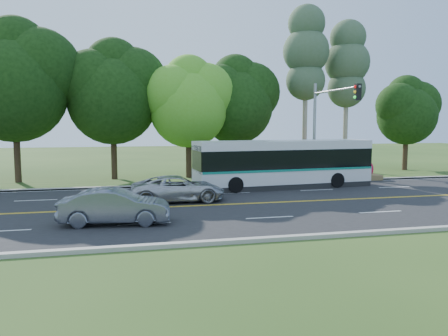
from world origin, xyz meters
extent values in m
plane|color=#284517|center=(0.00, 0.00, 0.00)|extent=(120.00, 120.00, 0.00)
cube|color=black|center=(0.00, 0.00, 0.01)|extent=(60.00, 14.00, 0.02)
cube|color=#A29D92|center=(0.00, 7.15, 0.07)|extent=(60.00, 0.30, 0.15)
cube|color=#A29D92|center=(0.00, -7.15, 0.07)|extent=(60.00, 0.30, 0.15)
cube|color=#284517|center=(0.00, 9.00, 0.05)|extent=(60.00, 4.00, 0.10)
cube|color=gold|center=(0.00, -0.08, 0.02)|extent=(57.00, 0.10, 0.00)
cube|color=gold|center=(0.00, 0.08, 0.02)|extent=(57.00, 0.10, 0.00)
cube|color=silver|center=(-11.50, -3.50, 0.02)|extent=(2.20, 0.12, 0.00)
cube|color=silver|center=(-6.00, -3.50, 0.02)|extent=(2.20, 0.12, 0.00)
cube|color=silver|center=(-0.50, -3.50, 0.02)|extent=(2.20, 0.12, 0.00)
cube|color=silver|center=(5.00, -3.50, 0.02)|extent=(2.20, 0.12, 0.00)
cube|color=silver|center=(-11.50, 3.50, 0.02)|extent=(2.20, 0.12, 0.00)
cube|color=silver|center=(-6.00, 3.50, 0.02)|extent=(2.20, 0.12, 0.00)
cube|color=silver|center=(-0.50, 3.50, 0.02)|extent=(2.20, 0.12, 0.00)
cube|color=silver|center=(5.00, 3.50, 0.02)|extent=(2.20, 0.12, 0.00)
cube|color=silver|center=(10.50, 3.50, 0.02)|extent=(2.20, 0.12, 0.00)
cube|color=silver|center=(0.00, 6.85, 0.02)|extent=(57.00, 0.12, 0.00)
cube|color=silver|center=(0.00, -6.85, 0.02)|extent=(57.00, 0.12, 0.00)
cylinder|color=black|center=(-14.00, 11.00, 1.98)|extent=(0.44, 0.44, 3.96)
sphere|color=black|center=(-14.00, 11.00, 6.48)|extent=(7.20, 7.20, 7.20)
sphere|color=black|center=(-12.38, 11.30, 7.92)|extent=(5.76, 5.76, 5.76)
sphere|color=black|center=(-13.90, 11.40, 9.18)|extent=(4.68, 4.68, 4.68)
cylinder|color=black|center=(-7.50, 12.00, 1.80)|extent=(0.44, 0.44, 3.60)
sphere|color=black|center=(-7.50, 12.00, 5.91)|extent=(6.60, 6.60, 6.60)
sphere|color=black|center=(-6.02, 12.30, 7.23)|extent=(5.28, 5.28, 5.28)
sphere|color=black|center=(-8.82, 11.80, 7.06)|extent=(4.95, 4.95, 4.95)
sphere|color=black|center=(-7.40, 12.40, 8.38)|extent=(4.29, 4.29, 4.29)
cylinder|color=black|center=(-2.00, 11.00, 1.62)|extent=(0.44, 0.44, 3.24)
sphere|color=#56A021|center=(-2.00, 11.00, 5.27)|extent=(5.80, 5.80, 5.80)
sphere|color=#56A021|center=(-0.69, 11.30, 6.43)|extent=(4.64, 4.64, 4.64)
sphere|color=#56A021|center=(-3.16, 10.80, 6.29)|extent=(4.35, 4.35, 4.35)
sphere|color=#56A021|center=(-1.90, 11.40, 7.45)|extent=(3.77, 3.77, 3.77)
cylinder|color=black|center=(2.00, 12.50, 1.71)|extent=(0.44, 0.44, 3.42)
sphere|color=black|center=(2.00, 12.50, 5.52)|extent=(6.00, 6.00, 6.00)
sphere|color=black|center=(3.35, 12.80, 6.72)|extent=(4.80, 4.80, 4.80)
sphere|color=black|center=(0.80, 12.30, 6.57)|extent=(4.50, 4.50, 4.50)
sphere|color=black|center=(2.10, 12.90, 7.77)|extent=(3.90, 3.90, 3.90)
cylinder|color=gray|center=(8.00, 12.50, 4.90)|extent=(0.40, 0.40, 9.80)
sphere|color=#415A38|center=(8.00, 12.50, 7.70)|extent=(3.23, 3.23, 3.23)
sphere|color=#415A38|center=(8.00, 12.50, 10.08)|extent=(3.80, 3.80, 3.80)
sphere|color=#415A38|center=(8.00, 12.50, 12.32)|extent=(3.04, 3.04, 3.04)
cylinder|color=gray|center=(12.00, 13.00, 4.55)|extent=(0.40, 0.40, 9.10)
sphere|color=#415A38|center=(12.00, 13.00, 7.15)|extent=(3.23, 3.23, 3.23)
sphere|color=#415A38|center=(12.00, 13.00, 9.36)|extent=(3.80, 3.80, 3.80)
sphere|color=#415A38|center=(12.00, 13.00, 11.44)|extent=(3.04, 3.04, 3.04)
cylinder|color=black|center=(18.00, 13.00, 1.53)|extent=(0.44, 0.44, 3.06)
sphere|color=black|center=(18.00, 13.00, 4.88)|extent=(5.20, 5.20, 5.20)
sphere|color=black|center=(19.17, 13.30, 5.92)|extent=(4.16, 4.16, 4.16)
sphere|color=black|center=(16.96, 12.80, 5.79)|extent=(3.90, 3.90, 3.90)
sphere|color=black|center=(18.10, 13.40, 6.83)|extent=(3.38, 3.38, 3.38)
sphere|color=#A30D36|center=(3.00, 8.20, 0.75)|extent=(1.50, 1.50, 1.50)
sphere|color=#A30D36|center=(4.00, 8.20, 0.75)|extent=(1.50, 1.50, 1.50)
sphere|color=#A30D36|center=(5.00, 8.20, 0.75)|extent=(1.50, 1.50, 1.50)
sphere|color=#A30D36|center=(6.00, 8.20, 0.75)|extent=(1.50, 1.50, 1.50)
sphere|color=#A30D36|center=(7.00, 8.20, 0.75)|extent=(1.50, 1.50, 1.50)
sphere|color=#A30D36|center=(8.00, 8.20, 0.75)|extent=(1.50, 1.50, 1.50)
sphere|color=#A30D36|center=(9.00, 8.20, 0.75)|extent=(1.50, 1.50, 1.50)
sphere|color=#A30D36|center=(10.00, 8.20, 0.75)|extent=(1.50, 1.50, 1.50)
sphere|color=#A30D36|center=(11.00, 8.20, 0.75)|extent=(1.50, 1.50, 1.50)
cube|color=olive|center=(10.00, 7.40, 0.20)|extent=(3.50, 1.40, 0.40)
cylinder|color=gray|center=(6.50, 7.30, 3.50)|extent=(0.20, 0.20, 7.00)
cylinder|color=gray|center=(6.50, 4.30, 6.30)|extent=(0.14, 6.00, 0.14)
cube|color=black|center=(6.50, 1.50, 6.00)|extent=(0.32, 0.28, 0.95)
sphere|color=red|center=(6.33, 1.50, 6.30)|extent=(0.18, 0.18, 0.18)
sphere|color=yellow|center=(6.33, 1.50, 6.00)|extent=(0.18, 0.18, 0.18)
sphere|color=#19D833|center=(6.33, 1.50, 5.70)|extent=(0.18, 0.18, 0.18)
cube|color=silver|center=(3.36, 5.05, 0.84)|extent=(11.87, 3.49, 0.97)
cube|color=black|center=(3.36, 5.05, 1.93)|extent=(11.82, 3.53, 1.21)
cube|color=silver|center=(3.36, 5.05, 2.81)|extent=(11.87, 3.49, 0.54)
cube|color=#0D7864|center=(3.36, 5.05, 1.27)|extent=(11.82, 3.54, 0.14)
cube|color=black|center=(-2.44, 4.54, 2.02)|extent=(0.26, 2.28, 1.66)
cube|color=#19E54C|center=(-2.43, 4.55, 2.96)|extent=(0.18, 1.49, 0.21)
cube|color=black|center=(3.36, 5.05, 0.19)|extent=(11.86, 3.39, 0.34)
cylinder|color=black|center=(-0.27, 3.56, 0.51)|extent=(0.99, 0.36, 0.97)
cylinder|color=black|center=(-0.47, 5.89, 0.51)|extent=(0.99, 0.36, 0.97)
cylinder|color=black|center=(6.72, 4.17, 0.51)|extent=(0.99, 0.36, 0.97)
cylinder|color=black|center=(6.52, 6.49, 0.51)|extent=(0.99, 0.36, 0.97)
imported|color=#545965|center=(-7.17, -3.26, 0.76)|extent=(4.64, 2.06, 1.48)
imported|color=#B2B3B6|center=(-3.98, 1.46, 0.71)|extent=(5.01, 2.36, 1.38)
camera|label=1|loc=(-6.76, -21.64, 4.19)|focal=35.00mm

